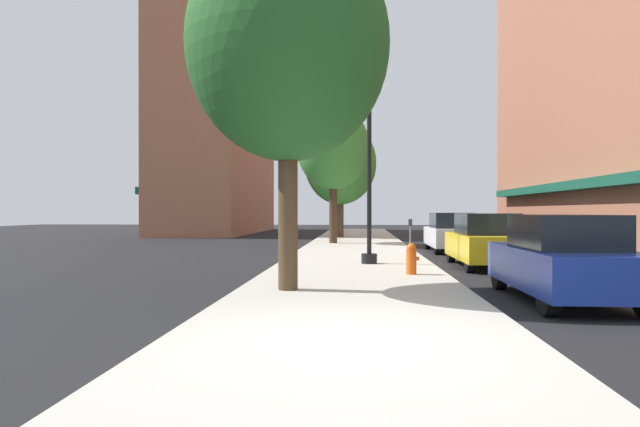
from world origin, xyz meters
TOP-DOWN VIEW (x-y plane):
  - ground_plane at (4.00, 18.00)m, footprint 90.00×90.00m
  - sidewalk_slab at (0.00, 19.00)m, footprint 4.80×50.00m
  - building_far_background at (-11.01, 37.00)m, footprint 6.80×18.00m
  - lamppost at (0.44, 10.21)m, footprint 0.48×0.48m
  - fire_hydrant at (1.46, 7.34)m, footprint 0.33×0.26m
  - parking_meter_near at (2.05, 14.16)m, footprint 0.14×0.09m
  - tree_near at (-1.02, 27.64)m, footprint 4.44×4.44m
  - tree_mid at (-1.17, 21.17)m, footprint 3.67×3.67m
  - tree_far at (-1.33, 4.37)m, footprint 4.15×4.15m
  - car_blue at (4.00, 3.96)m, footprint 1.80×4.30m
  - car_yellow at (4.00, 10.46)m, footprint 1.80×4.30m
  - car_white at (4.00, 16.96)m, footprint 1.80×4.30m

SIDE VIEW (x-z plane):
  - ground_plane at x=4.00m, z-range 0.00..0.00m
  - sidewalk_slab at x=0.00m, z-range 0.00..0.12m
  - fire_hydrant at x=1.46m, z-range 0.12..0.91m
  - car_blue at x=4.00m, z-range -0.02..1.64m
  - car_yellow at x=4.00m, z-range -0.02..1.64m
  - car_white at x=4.00m, z-range -0.02..1.64m
  - parking_meter_near at x=2.05m, z-range 0.29..1.60m
  - lamppost at x=0.44m, z-range 0.25..6.15m
  - tree_near at x=-1.02m, z-range 1.11..8.24m
  - tree_mid at x=-1.17m, z-range 1.44..8.36m
  - tree_far at x=-1.33m, z-range 1.41..8.81m
  - building_far_background at x=-11.01m, z-range -0.02..18.35m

